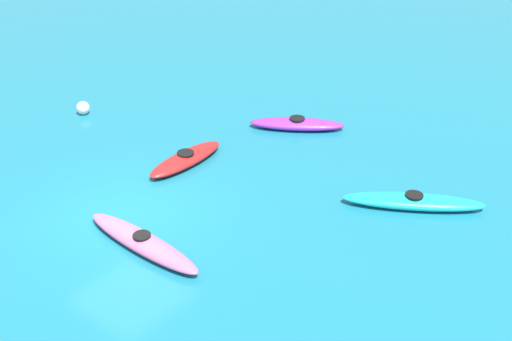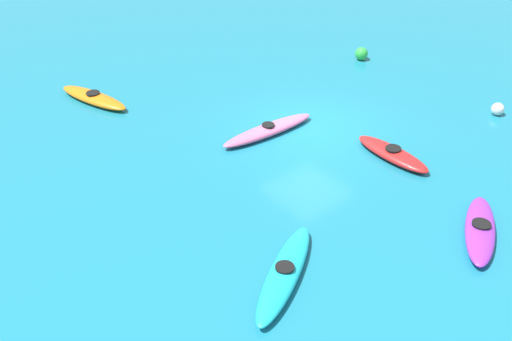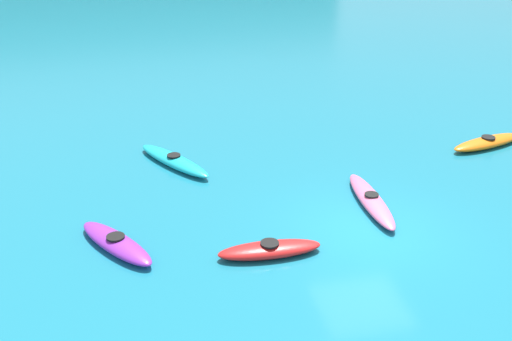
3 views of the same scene
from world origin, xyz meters
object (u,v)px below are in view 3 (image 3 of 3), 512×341
at_px(kayak_purple, 116,243).
at_px(kayak_cyan, 174,160).
at_px(kayak_orange, 488,142).
at_px(kayak_pink, 371,200).
at_px(kayak_red, 270,250).

xyz_separation_m(kayak_purple, kayak_cyan, (1.91, 4.86, -0.00)).
distance_m(kayak_purple, kayak_orange, 13.57).
height_order(kayak_pink, kayak_cyan, same).
bearing_deg(kayak_red, kayak_purple, 163.52).
bearing_deg(kayak_red, kayak_orange, 29.98).
bearing_deg(kayak_purple, kayak_cyan, 68.57).
height_order(kayak_red, kayak_cyan, same).
distance_m(kayak_pink, kayak_purple, 7.30).
height_order(kayak_red, kayak_orange, same).
relative_size(kayak_purple, kayak_cyan, 0.84).
relative_size(kayak_pink, kayak_cyan, 1.05).
relative_size(kayak_red, kayak_orange, 0.83).
xyz_separation_m(kayak_pink, kayak_cyan, (-5.34, 4.00, 0.00)).
xyz_separation_m(kayak_red, kayak_purple, (-3.77, 1.12, -0.00)).
bearing_deg(kayak_purple, kayak_red, -16.48).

